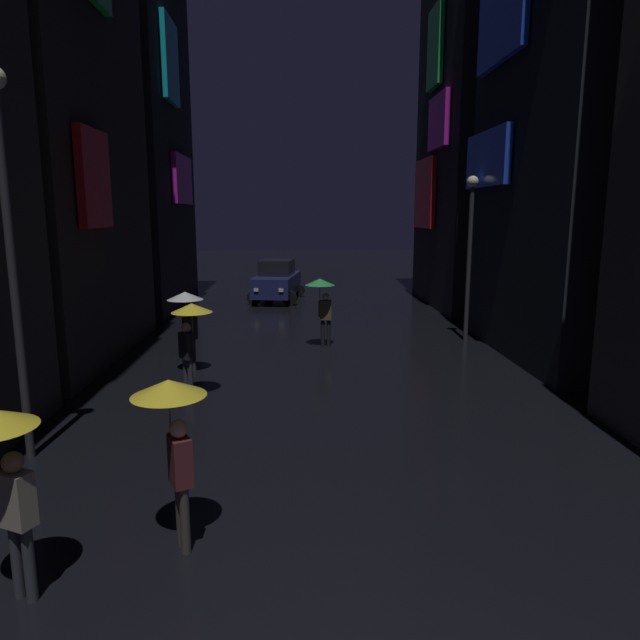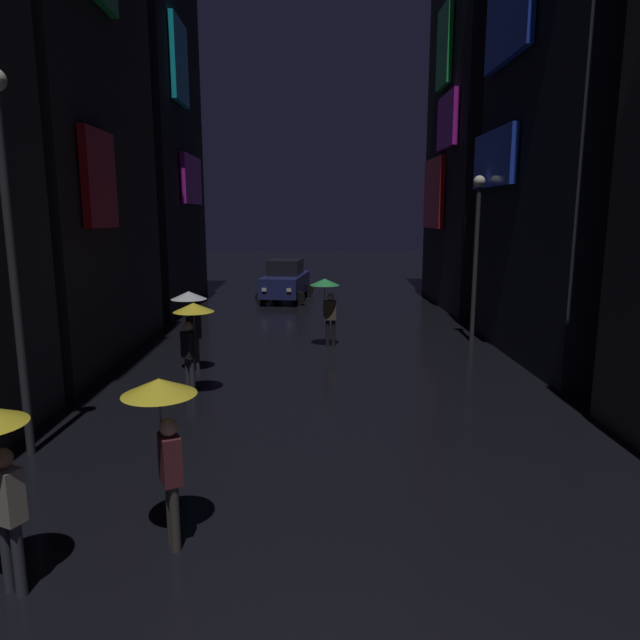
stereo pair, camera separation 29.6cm
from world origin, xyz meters
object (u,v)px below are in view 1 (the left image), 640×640
pedestrian_foreground_left_yellow (173,417)px  car_distant (277,281)px  pedestrian_midstreet_centre_yellow (0,451)px  streetlamp_right_far (470,239)px  pedestrian_foreground_right_yellow (190,323)px  pedestrian_near_crossing_clear (187,309)px  pedestrian_midstreet_left_green (322,293)px  streetlamp_left_near (8,228)px

pedestrian_foreground_left_yellow → car_distant: bearing=88.3°
pedestrian_midstreet_centre_yellow → streetlamp_right_far: (8.53, 12.24, 1.61)m
pedestrian_foreground_right_yellow → pedestrian_near_crossing_clear: 1.96m
pedestrian_foreground_left_yellow → pedestrian_midstreet_centre_yellow: size_ratio=1.00×
pedestrian_midstreet_left_green → pedestrian_foreground_left_yellow: bearing=-102.1°
pedestrian_foreground_right_yellow → car_distant: size_ratio=0.49×
pedestrian_foreground_right_yellow → streetlamp_right_far: streetlamp_right_far is taller
streetlamp_right_far → streetlamp_left_near: 13.19m
pedestrian_midstreet_left_green → pedestrian_foreground_right_yellow: 5.60m
pedestrian_midstreet_left_green → pedestrian_near_crossing_clear: bearing=-142.4°
pedestrian_midstreet_centre_yellow → pedestrian_foreground_left_yellow: bearing=30.9°
pedestrian_foreground_right_yellow → streetlamp_left_near: bearing=-124.3°
streetlamp_right_far → pedestrian_midstreet_left_green: bearing=-171.1°
car_distant → pedestrian_midstreet_centre_yellow: bearing=-95.9°
pedestrian_foreground_left_yellow → car_distant: pedestrian_foreground_left_yellow is taller
pedestrian_foreground_left_yellow → pedestrian_near_crossing_clear: size_ratio=1.00×
pedestrian_foreground_left_yellow → car_distant: size_ratio=0.49×
pedestrian_foreground_right_yellow → streetlamp_right_far: (7.83, 5.39, 1.61)m
pedestrian_foreground_right_yellow → streetlamp_left_near: size_ratio=0.34×
pedestrian_near_crossing_clear → car_distant: 12.49m
streetlamp_left_near → pedestrian_midstreet_centre_yellow: bearing=-68.1°
pedestrian_midstreet_left_green → pedestrian_midstreet_centre_yellow: (-3.82, -11.50, 0.00)m
pedestrian_foreground_right_yellow → streetlamp_right_far: bearing=34.5°
pedestrian_midstreet_centre_yellow → pedestrian_foreground_right_yellow: (0.70, 6.85, 0.00)m
pedestrian_midstreet_left_green → car_distant: size_ratio=0.49×
pedestrian_midstreet_left_green → pedestrian_midstreet_centre_yellow: 12.12m
pedestrian_foreground_left_yellow → pedestrian_near_crossing_clear: 7.94m
pedestrian_midstreet_left_green → streetlamp_right_far: streetlamp_right_far is taller
pedestrian_foreground_right_yellow → pedestrian_foreground_left_yellow: bearing=-81.8°
pedestrian_midstreet_left_green → streetlamp_right_far: bearing=8.9°
pedestrian_foreground_right_yellow → streetlamp_left_near: (-2.17, -3.19, 2.17)m
pedestrian_midstreet_centre_yellow → car_distant: (2.16, 21.09, -0.74)m
pedestrian_midstreet_left_green → car_distant: bearing=99.8°
pedestrian_near_crossing_clear → streetlamp_left_near: bearing=-108.9°
pedestrian_foreground_right_yellow → streetlamp_left_near: 4.43m
pedestrian_foreground_right_yellow → streetlamp_left_near: streetlamp_left_near is taller
pedestrian_near_crossing_clear → streetlamp_left_near: (-1.74, -5.10, 2.17)m
streetlamp_right_far → pedestrian_near_crossing_clear: bearing=-157.2°
pedestrian_midstreet_centre_yellow → pedestrian_midstreet_left_green: bearing=71.6°
car_distant → streetlamp_left_near: 18.04m
pedestrian_midstreet_centre_yellow → streetlamp_left_near: size_ratio=0.34×
pedestrian_midstreet_centre_yellow → car_distant: pedestrian_midstreet_centre_yellow is taller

